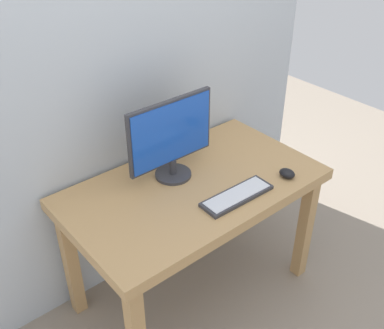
{
  "coord_description": "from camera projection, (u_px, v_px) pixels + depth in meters",
  "views": [
    {
      "loc": [
        -1.21,
        -1.44,
        2.11
      ],
      "look_at": [
        -0.01,
        0.0,
        0.89
      ],
      "focal_mm": 43.03,
      "sensor_mm": 36.0,
      "label": 1
    }
  ],
  "objects": [
    {
      "name": "ground_plane",
      "position": [
        193.0,
        289.0,
        2.73
      ],
      "size": [
        6.0,
        6.0,
        0.0
      ],
      "primitive_type": "plane",
      "color": "gray"
    },
    {
      "name": "wall_back",
      "position": [
        138.0,
        19.0,
        2.18
      ],
      "size": [
        2.33,
        0.04,
        3.0
      ],
      "primitive_type": "cube",
      "color": "#B2BCC6",
      "rests_on": "ground_plane"
    },
    {
      "name": "desk",
      "position": [
        193.0,
        199.0,
        2.37
      ],
      "size": [
        1.3,
        0.75,
        0.77
      ],
      "color": "tan",
      "rests_on": "ground_plane"
    },
    {
      "name": "monitor",
      "position": [
        171.0,
        137.0,
        2.26
      ],
      "size": [
        0.49,
        0.19,
        0.42
      ],
      "color": "#333338",
      "rests_on": "desk"
    },
    {
      "name": "keyboard_primary",
      "position": [
        237.0,
        196.0,
        2.21
      ],
      "size": [
        0.38,
        0.13,
        0.02
      ],
      "color": "#333338",
      "rests_on": "desk"
    },
    {
      "name": "mouse",
      "position": [
        287.0,
        173.0,
        2.35
      ],
      "size": [
        0.07,
        0.09,
        0.04
      ],
      "primitive_type": "ellipsoid",
      "rotation": [
        0.0,
        0.0,
        0.06
      ],
      "color": "black",
      "rests_on": "desk"
    }
  ]
}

